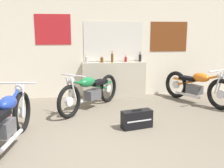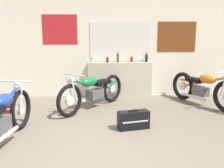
{
  "view_description": "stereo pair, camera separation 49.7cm",
  "coord_description": "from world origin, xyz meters",
  "px_view_note": "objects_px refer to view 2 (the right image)",
  "views": [
    {
      "loc": [
        -0.33,
        -3.43,
        1.79
      ],
      "look_at": [
        0.42,
        1.87,
        0.7
      ],
      "focal_mm": 42.0,
      "sensor_mm": 36.0,
      "label": 1
    },
    {
      "loc": [
        0.16,
        -3.48,
        1.79
      ],
      "look_at": [
        0.42,
        1.87,
        0.7
      ],
      "focal_mm": 42.0,
      "sensor_mm": 36.0,
      "label": 2
    }
  ],
  "objects_px": {
    "bottle_leftmost": "(92,59)",
    "motorcycle_green": "(93,91)",
    "bottle_center": "(118,57)",
    "hard_case_black": "(133,120)",
    "bottle_left_center": "(107,59)",
    "bottle_rightmost": "(146,58)",
    "motorcycle_orange": "(203,88)",
    "hard_case_darkred": "(1,109)",
    "bottle_right_center": "(132,59)",
    "motorcycle_blue": "(1,117)"
  },
  "relations": [
    {
      "from": "bottle_center",
      "to": "motorcycle_blue",
      "type": "bearing_deg",
      "value": -125.33
    },
    {
      "from": "bottle_left_center",
      "to": "motorcycle_green",
      "type": "distance_m",
      "value": 1.26
    },
    {
      "from": "bottle_center",
      "to": "bottle_right_center",
      "type": "relative_size",
      "value": 1.74
    },
    {
      "from": "motorcycle_orange",
      "to": "bottle_right_center",
      "type": "bearing_deg",
      "value": 149.3
    },
    {
      "from": "motorcycle_green",
      "to": "motorcycle_blue",
      "type": "distance_m",
      "value": 2.35
    },
    {
      "from": "motorcycle_orange",
      "to": "bottle_center",
      "type": "bearing_deg",
      "value": 156.15
    },
    {
      "from": "bottle_left_center",
      "to": "bottle_right_center",
      "type": "relative_size",
      "value": 1.01
    },
    {
      "from": "bottle_left_center",
      "to": "bottle_rightmost",
      "type": "relative_size",
      "value": 0.68
    },
    {
      "from": "motorcycle_green",
      "to": "motorcycle_blue",
      "type": "relative_size",
      "value": 0.84
    },
    {
      "from": "bottle_rightmost",
      "to": "motorcycle_blue",
      "type": "height_order",
      "value": "bottle_rightmost"
    },
    {
      "from": "motorcycle_blue",
      "to": "hard_case_black",
      "type": "bearing_deg",
      "value": 14.02
    },
    {
      "from": "bottle_left_center",
      "to": "bottle_right_center",
      "type": "distance_m",
      "value": 0.66
    },
    {
      "from": "hard_case_black",
      "to": "motorcycle_green",
      "type": "bearing_deg",
      "value": 120.24
    },
    {
      "from": "bottle_leftmost",
      "to": "bottle_center",
      "type": "distance_m",
      "value": 0.68
    },
    {
      "from": "bottle_center",
      "to": "hard_case_darkred",
      "type": "xyz_separation_m",
      "value": [
        -2.58,
        -1.54,
        -0.92
      ]
    },
    {
      "from": "bottle_rightmost",
      "to": "motorcycle_blue",
      "type": "distance_m",
      "value": 4.17
    },
    {
      "from": "motorcycle_blue",
      "to": "motorcycle_orange",
      "type": "bearing_deg",
      "value": 26.38
    },
    {
      "from": "hard_case_black",
      "to": "bottle_left_center",
      "type": "bearing_deg",
      "value": 99.62
    },
    {
      "from": "bottle_leftmost",
      "to": "bottle_left_center",
      "type": "height_order",
      "value": "bottle_leftmost"
    },
    {
      "from": "motorcycle_green",
      "to": "motorcycle_blue",
      "type": "bearing_deg",
      "value": -126.82
    },
    {
      "from": "bottle_right_center",
      "to": "bottle_left_center",
      "type": "bearing_deg",
      "value": -175.03
    },
    {
      "from": "bottle_right_center",
      "to": "hard_case_black",
      "type": "xyz_separation_m",
      "value": [
        -0.26,
        -2.43,
        -0.87
      ]
    },
    {
      "from": "bottle_rightmost",
      "to": "motorcycle_orange",
      "type": "relative_size",
      "value": 0.14
    },
    {
      "from": "bottle_center",
      "to": "bottle_rightmost",
      "type": "xyz_separation_m",
      "value": [
        0.79,
        0.08,
        -0.02
      ]
    },
    {
      "from": "motorcycle_green",
      "to": "motorcycle_orange",
      "type": "relative_size",
      "value": 0.91
    },
    {
      "from": "motorcycle_blue",
      "to": "hard_case_darkred",
      "type": "height_order",
      "value": "motorcycle_blue"
    },
    {
      "from": "bottle_center",
      "to": "hard_case_black",
      "type": "distance_m",
      "value": 2.53
    },
    {
      "from": "bottle_right_center",
      "to": "motorcycle_orange",
      "type": "relative_size",
      "value": 0.09
    },
    {
      "from": "bottle_right_center",
      "to": "motorcycle_green",
      "type": "bearing_deg",
      "value": -133.24
    },
    {
      "from": "bottle_right_center",
      "to": "motorcycle_orange",
      "type": "distance_m",
      "value": 1.98
    },
    {
      "from": "bottle_center",
      "to": "motorcycle_blue",
      "type": "relative_size",
      "value": 0.15
    },
    {
      "from": "bottle_leftmost",
      "to": "bottle_center",
      "type": "relative_size",
      "value": 0.73
    },
    {
      "from": "bottle_leftmost",
      "to": "motorcycle_orange",
      "type": "bearing_deg",
      "value": -18.87
    },
    {
      "from": "bottle_leftmost",
      "to": "hard_case_black",
      "type": "height_order",
      "value": "bottle_leftmost"
    },
    {
      "from": "motorcycle_green",
      "to": "hard_case_darkred",
      "type": "height_order",
      "value": "motorcycle_green"
    },
    {
      "from": "bottle_right_center",
      "to": "hard_case_black",
      "type": "bearing_deg",
      "value": -95.99
    },
    {
      "from": "hard_case_darkred",
      "to": "hard_case_black",
      "type": "distance_m",
      "value": 2.82
    },
    {
      "from": "hard_case_darkred",
      "to": "bottle_rightmost",
      "type": "bearing_deg",
      "value": 25.81
    },
    {
      "from": "bottle_left_center",
      "to": "motorcycle_green",
      "type": "bearing_deg",
      "value": -109.81
    },
    {
      "from": "motorcycle_blue",
      "to": "motorcycle_green",
      "type": "bearing_deg",
      "value": 53.18
    },
    {
      "from": "hard_case_darkred",
      "to": "bottle_right_center",
      "type": "bearing_deg",
      "value": 28.68
    },
    {
      "from": "bottle_leftmost",
      "to": "hard_case_darkred",
      "type": "distance_m",
      "value": 2.62
    },
    {
      "from": "bottle_center",
      "to": "hard_case_black",
      "type": "bearing_deg",
      "value": -86.89
    },
    {
      "from": "bottle_left_center",
      "to": "bottle_center",
      "type": "height_order",
      "value": "bottle_center"
    },
    {
      "from": "bottle_leftmost",
      "to": "motorcycle_green",
      "type": "xyz_separation_m",
      "value": [
        0.03,
        -1.05,
        -0.63
      ]
    },
    {
      "from": "hard_case_black",
      "to": "bottle_leftmost",
      "type": "bearing_deg",
      "value": 108.7
    },
    {
      "from": "bottle_rightmost",
      "to": "hard_case_black",
      "type": "bearing_deg",
      "value": -105.08
    },
    {
      "from": "bottle_leftmost",
      "to": "bottle_right_center",
      "type": "height_order",
      "value": "bottle_leftmost"
    },
    {
      "from": "hard_case_darkred",
      "to": "bottle_leftmost",
      "type": "bearing_deg",
      "value": 39.69
    },
    {
      "from": "bottle_left_center",
      "to": "hard_case_darkred",
      "type": "bearing_deg",
      "value": -145.85
    }
  ]
}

